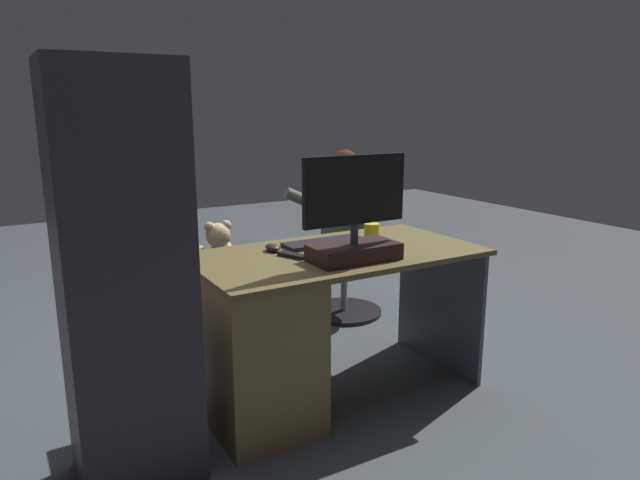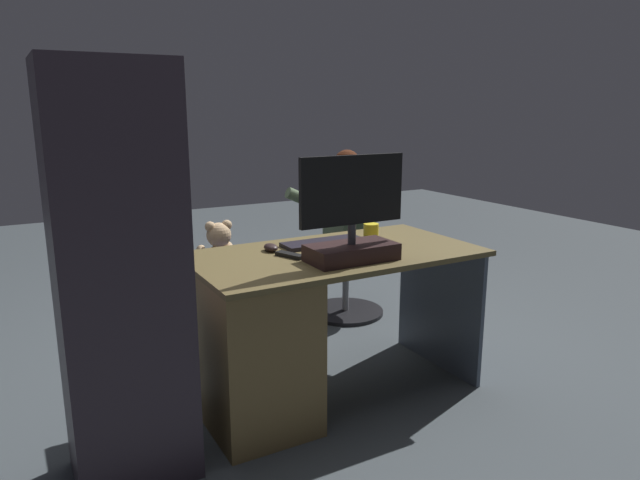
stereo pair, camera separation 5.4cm
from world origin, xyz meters
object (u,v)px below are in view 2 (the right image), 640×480
object	(u,v)px
cup	(371,232)
visitor_chair	(346,280)
keyboard	(323,243)
office_chair_teddy	(222,306)
person	(335,222)
computer_mouse	(271,247)
teddy_bear	(219,250)
monitor	(352,227)
tv_remote	(290,255)
desk	(268,332)

from	to	relation	value
cup	visitor_chair	xyz separation A→B (m)	(-0.36, -0.81, -0.53)
keyboard	office_chair_teddy	xyz separation A→B (m)	(0.30, -0.69, -0.49)
visitor_chair	person	distance (m)	0.42
keyboard	computer_mouse	world-z (taller)	computer_mouse
computer_mouse	keyboard	bearing A→B (deg)	178.81
cup	office_chair_teddy	bearing A→B (deg)	-52.49
cup	teddy_bear	bearing A→B (deg)	-52.88
keyboard	office_chair_teddy	distance (m)	0.89
monitor	teddy_bear	world-z (taller)	monitor
tv_remote	desk	bearing A→B (deg)	-15.73
teddy_bear	office_chair_teddy	bearing A→B (deg)	90.00
desk	keyboard	world-z (taller)	keyboard
desk	tv_remote	bearing A→B (deg)	-174.07
computer_mouse	monitor	bearing A→B (deg)	126.46
keyboard	visitor_chair	bearing A→B (deg)	-128.66
keyboard	cup	size ratio (longest dim) A/B	4.83
cup	office_chair_teddy	world-z (taller)	cup
monitor	visitor_chair	world-z (taller)	monitor
desk	visitor_chair	bearing A→B (deg)	-137.14
computer_mouse	cup	distance (m)	0.54
person	office_chair_teddy	bearing A→B (deg)	5.08
keyboard	office_chair_teddy	bearing A→B (deg)	-66.30
keyboard	visitor_chair	size ratio (longest dim) A/B	0.81
cup	visitor_chair	world-z (taller)	cup
monitor	keyboard	world-z (taller)	monitor
tv_remote	person	size ratio (longest dim) A/B	0.13
computer_mouse	person	size ratio (longest dim) A/B	0.09
cup	computer_mouse	bearing A→B (deg)	-4.95
person	keyboard	bearing A→B (deg)	55.62
monitor	tv_remote	world-z (taller)	monitor
monitor	cup	xyz separation A→B (m)	(-0.30, -0.28, -0.11)
keyboard	desk	bearing A→B (deg)	21.85
person	teddy_bear	bearing A→B (deg)	4.36
computer_mouse	cup	world-z (taller)	cup
desk	visitor_chair	world-z (taller)	desk
keyboard	person	distance (m)	0.92
computer_mouse	teddy_bear	distance (m)	0.71
desk	computer_mouse	size ratio (longest dim) A/B	14.11
monitor	visitor_chair	bearing A→B (deg)	-120.96
desk	monitor	xyz separation A→B (m)	(-0.33, 0.17, 0.49)
monitor	office_chair_teddy	distance (m)	1.22
office_chair_teddy	tv_remote	bearing A→B (deg)	93.38
keyboard	computer_mouse	xyz separation A→B (m)	(0.28, -0.01, 0.01)
office_chair_teddy	person	xyz separation A→B (m)	(-0.82, -0.07, 0.41)
teddy_bear	visitor_chair	distance (m)	0.98
teddy_bear	person	distance (m)	0.82
desk	person	distance (m)	1.30
keyboard	tv_remote	world-z (taller)	keyboard
monitor	office_chair_teddy	size ratio (longest dim) A/B	1.01
cup	person	distance (m)	0.85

